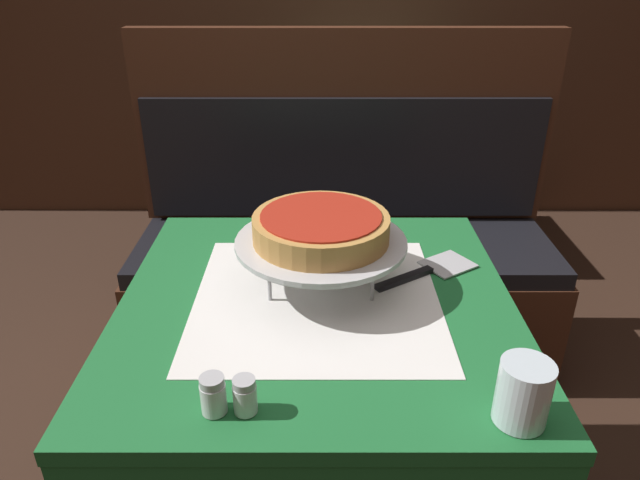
# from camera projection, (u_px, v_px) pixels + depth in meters

# --- Properties ---
(dining_table_front) EXTENTS (0.82, 0.82, 0.76)m
(dining_table_front) POSITION_uv_depth(u_px,v_px,m) (316.00, 338.00, 1.24)
(dining_table_front) COLOR #1E6B33
(dining_table_front) RESTS_ON ground_plane
(dining_table_rear) EXTENTS (0.74, 0.74, 0.76)m
(dining_table_rear) POSITION_uv_depth(u_px,v_px,m) (369.00, 124.00, 2.78)
(dining_table_rear) COLOR #1E6B33
(dining_table_rear) RESTS_ON ground_plane
(booth_bench) EXTENTS (1.49, 0.50, 1.19)m
(booth_bench) POSITION_uv_depth(u_px,v_px,m) (342.00, 272.00, 2.11)
(booth_bench) COLOR #4C2819
(booth_bench) RESTS_ON ground_plane
(pizza_pan_stand) EXTENTS (0.36, 0.36, 0.11)m
(pizza_pan_stand) POSITION_uv_depth(u_px,v_px,m) (320.00, 244.00, 1.20)
(pizza_pan_stand) COLOR #ADADB2
(pizza_pan_stand) RESTS_ON dining_table_front
(deep_dish_pizza) EXTENTS (0.29, 0.29, 0.06)m
(deep_dish_pizza) POSITION_uv_depth(u_px,v_px,m) (320.00, 227.00, 1.18)
(deep_dish_pizza) COLOR #C68E47
(deep_dish_pizza) RESTS_ON pizza_pan_stand
(pizza_server) EXTENTS (0.25, 0.19, 0.01)m
(pizza_server) POSITION_uv_depth(u_px,v_px,m) (426.00, 271.00, 1.29)
(pizza_server) COLOR #BCBCC1
(pizza_server) RESTS_ON dining_table_front
(water_glass_near) EXTENTS (0.08, 0.08, 0.11)m
(water_glass_near) POSITION_uv_depth(u_px,v_px,m) (522.00, 392.00, 0.86)
(water_glass_near) COLOR silver
(water_glass_near) RESTS_ON dining_table_front
(salt_shaker) EXTENTS (0.04, 0.04, 0.07)m
(salt_shaker) POSITION_uv_depth(u_px,v_px,m) (212.00, 395.00, 0.89)
(salt_shaker) COLOR silver
(salt_shaker) RESTS_ON dining_table_front
(pepper_shaker) EXTENTS (0.04, 0.04, 0.06)m
(pepper_shaker) POSITION_uv_depth(u_px,v_px,m) (244.00, 396.00, 0.89)
(pepper_shaker) COLOR silver
(pepper_shaker) RESTS_ON dining_table_front
(condiment_caddy) EXTENTS (0.12, 0.12, 0.17)m
(condiment_caddy) POSITION_uv_depth(u_px,v_px,m) (364.00, 94.00, 2.70)
(condiment_caddy) COLOR black
(condiment_caddy) RESTS_ON dining_table_rear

